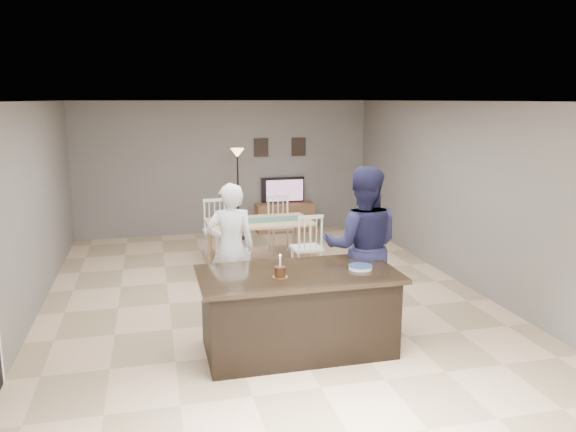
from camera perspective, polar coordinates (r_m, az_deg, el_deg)
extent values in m
plane|color=#D1AA86|center=(8.03, -2.35, -8.08)|extent=(8.00, 8.00, 0.00)
plane|color=slate|center=(11.58, -6.41, 4.89)|extent=(6.00, 0.00, 6.00)
plane|color=slate|center=(3.96, 9.38, -8.73)|extent=(6.00, 0.00, 6.00)
plane|color=slate|center=(7.67, -24.96, 0.34)|extent=(0.00, 8.00, 8.00)
plane|color=slate|center=(8.77, 17.17, 2.23)|extent=(0.00, 8.00, 8.00)
plane|color=white|center=(7.55, -2.52, 11.58)|extent=(8.00, 8.00, 0.00)
cube|color=black|center=(6.24, 1.01, -9.88)|extent=(2.00, 1.00, 0.85)
cube|color=black|center=(6.08, 1.02, -5.94)|extent=(2.15, 1.10, 0.05)
cube|color=brown|center=(11.74, -0.33, -0.13)|extent=(1.20, 0.40, 0.60)
imported|color=black|center=(11.71, -0.42, 2.63)|extent=(0.91, 0.12, 0.53)
plane|color=#FE5E1C|center=(11.63, -0.33, 2.60)|extent=(0.78, 0.00, 0.78)
cube|color=black|center=(11.63, -2.75, 6.96)|extent=(0.30, 0.02, 0.38)
cube|color=black|center=(11.81, 1.08, 7.05)|extent=(0.30, 0.02, 0.38)
imported|color=silver|center=(7.26, -5.81, -3.26)|extent=(0.64, 0.43, 1.70)
imported|color=#191937|center=(6.84, 7.55, -3.12)|extent=(1.14, 1.01, 1.95)
cylinder|color=gold|center=(5.91, -0.80, -6.19)|extent=(0.16, 0.16, 0.00)
cylinder|color=#3A1D0F|center=(5.90, -0.80, -5.68)|extent=(0.12, 0.12, 0.11)
cylinder|color=white|center=(5.86, -0.81, -4.63)|extent=(0.02, 0.02, 0.12)
sphere|color=#FFBF4C|center=(5.85, -0.81, -3.99)|extent=(0.02, 0.02, 0.02)
cylinder|color=white|center=(6.23, 7.36, -5.31)|extent=(0.26, 0.26, 0.01)
cylinder|color=white|center=(6.22, 7.36, -5.21)|extent=(0.26, 0.26, 0.01)
cylinder|color=white|center=(6.22, 7.36, -5.10)|extent=(0.26, 0.26, 0.01)
cylinder|color=#2C4E88|center=(6.22, 7.37, -5.03)|extent=(0.26, 0.26, 0.00)
cube|color=tan|center=(9.15, -2.98, -0.60)|extent=(1.72, 1.01, 0.04)
cylinder|color=tan|center=(8.73, -7.20, -3.95)|extent=(0.06, 0.06, 0.75)
cylinder|color=tan|center=(9.80, 0.82, -2.11)|extent=(0.06, 0.06, 0.75)
cube|color=#3A6953|center=(9.14, -2.98, -0.44)|extent=(1.48, 0.43, 0.01)
cube|color=silver|center=(8.40, -5.63, -3.83)|extent=(0.46, 0.44, 0.04)
cylinder|color=silver|center=(8.29, -6.60, -5.86)|extent=(0.03, 0.03, 0.45)
cylinder|color=silver|center=(8.66, -4.65, -5.03)|extent=(0.03, 0.03, 0.45)
cube|color=silver|center=(8.10, -5.46, -0.59)|extent=(0.40, 0.05, 0.05)
cube|color=silver|center=(8.68, 1.89, -3.27)|extent=(0.46, 0.44, 0.04)
cylinder|color=silver|center=(8.54, 1.09, -5.23)|extent=(0.03, 0.03, 0.45)
cylinder|color=silver|center=(8.96, 2.63, -4.44)|extent=(0.03, 0.03, 0.45)
cube|color=silver|center=(8.38, 2.31, -0.12)|extent=(0.40, 0.05, 0.05)
cube|color=silver|center=(9.81, -7.25, -1.59)|extent=(0.46, 0.44, 0.04)
cylinder|color=silver|center=(10.06, -6.36, -2.68)|extent=(0.03, 0.03, 0.45)
cylinder|color=silver|center=(9.68, -8.09, -3.30)|extent=(0.03, 0.03, 0.45)
cube|color=silver|center=(9.88, -7.50, 1.62)|extent=(0.40, 0.05, 0.05)
cube|color=silver|center=(10.05, -0.73, -1.17)|extent=(0.46, 0.44, 0.04)
cylinder|color=silver|center=(10.31, -0.02, -2.25)|extent=(0.03, 0.03, 0.45)
cylinder|color=silver|center=(9.90, -1.46, -2.84)|extent=(0.03, 0.03, 0.45)
cube|color=silver|center=(10.12, -1.03, 1.95)|extent=(0.40, 0.05, 0.05)
cylinder|color=black|center=(11.23, -5.01, -2.23)|extent=(0.27, 0.27, 0.03)
cylinder|color=black|center=(11.06, -5.09, 1.94)|extent=(0.03, 0.03, 1.65)
cone|color=#F0C184|center=(10.94, -5.17, 6.41)|extent=(0.27, 0.27, 0.17)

